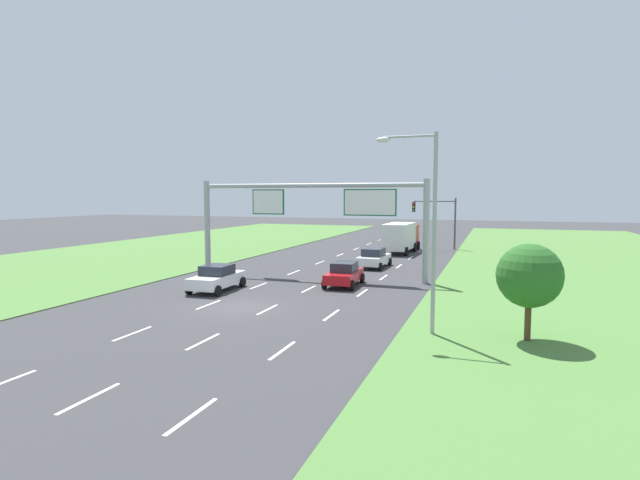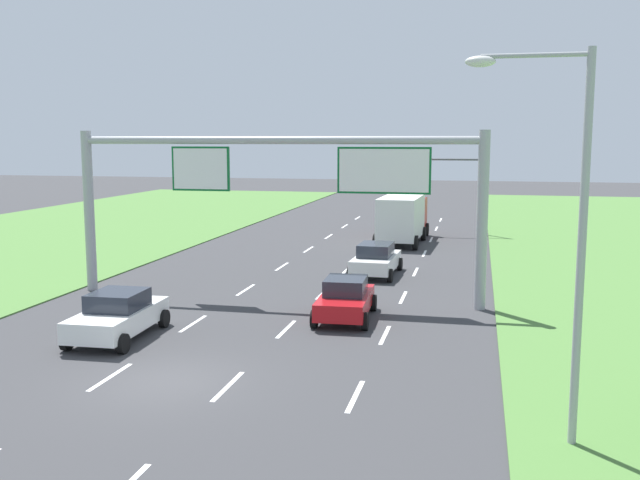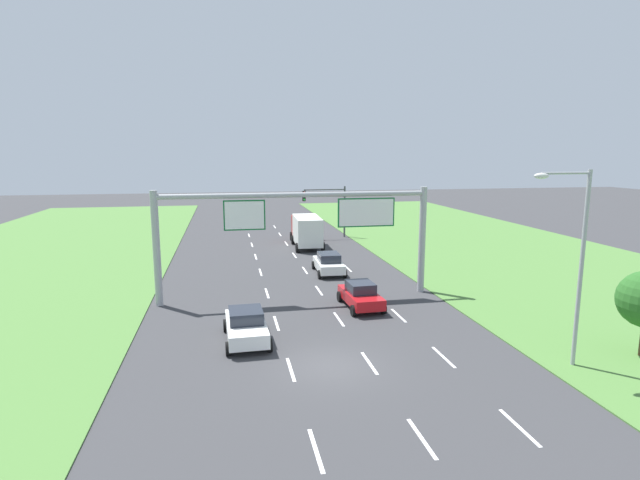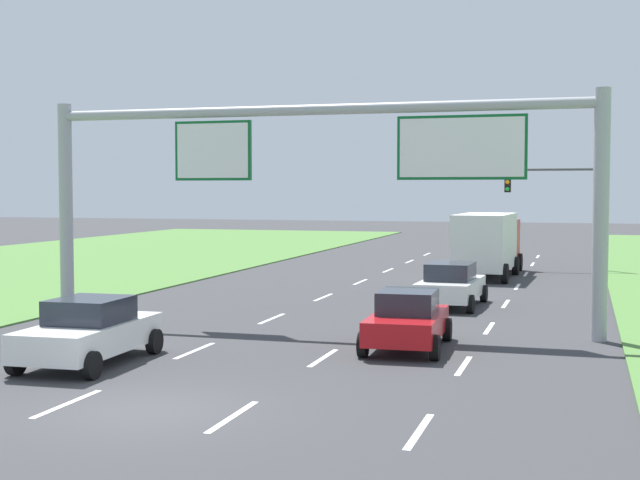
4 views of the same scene
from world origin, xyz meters
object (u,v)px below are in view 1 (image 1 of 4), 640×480
Objects in this scene: car_mid_lane at (344,274)px; car_near_red at (374,258)px; sign_gantry at (313,210)px; car_lead_silver at (217,278)px; roadside_tree_near at (529,276)px; traffic_light_mast at (437,214)px; box_truck at (401,236)px; street_lamp at (425,215)px.

car_near_red is at bearing 88.28° from car_mid_lane.
car_mid_lane is at bearing -39.89° from sign_gantry.
car_lead_silver is 1.07× the size of car_mid_lane.
traffic_light_mast is at bearing 102.21° from roadside_tree_near.
box_truck is 31.10m from street_lamp.
traffic_light_mast is at bearing 58.51° from box_truck.
sign_gantry is (-3.04, -6.17, 4.09)m from car_near_red.
box_truck is at bearing -123.75° from traffic_light_mast.
car_lead_silver is at bearing -119.22° from sign_gantry.
roadside_tree_near is (13.76, -12.18, -2.19)m from sign_gantry.
box_truck is 18.33m from sign_gantry.
car_near_red is 16.84m from traffic_light_mast.
roadside_tree_near is at bearing -68.26° from box_truck.
car_mid_lane is 0.73× the size of traffic_light_mast.
roadside_tree_near is at bearing -18.65° from car_lead_silver.
street_lamp is (6.59, -18.63, 4.28)m from car_near_red.
car_near_red is 0.56× the size of box_truck.
car_mid_lane is 20.42m from box_truck.
car_near_red is 1.07× the size of car_mid_lane.
car_lead_silver reaches higher than car_near_red.
street_lamp reaches higher than box_truck.
street_lamp is at bearing -59.06° from car_mid_lane.
street_lamp is (9.63, -12.47, 0.20)m from sign_gantry.
roadside_tree_near reaches higher than car_near_red.
car_lead_silver is 8.15m from car_mid_lane.
box_truck is at bearing 91.42° from car_near_red.
traffic_light_mast is at bearing 69.17° from car_lead_silver.
traffic_light_mast is at bearing 95.50° from street_lamp.
roadside_tree_near reaches higher than box_truck.
box_truck is (7.00, 24.60, 0.87)m from car_lead_silver.
street_lamp is at bearing -68.49° from car_near_red.
street_lamp is at bearing -175.98° from roadside_tree_near.
traffic_light_mast is 0.66× the size of street_lamp.
sign_gantry reaches higher than traffic_light_mast.
street_lamp reaches higher than car_near_red.
street_lamp is at bearing -84.50° from traffic_light_mast.
car_lead_silver is at bearing -103.61° from box_truck.
sign_gantry is (3.83, 6.84, 4.09)m from car_lead_silver.
car_near_red is at bearing 60.37° from car_lead_silver.
traffic_light_mast is 1.40× the size of roadside_tree_near.
roadside_tree_near is (17.58, -5.33, 1.90)m from car_lead_silver.
car_near_red is at bearing 120.28° from roadside_tree_near.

